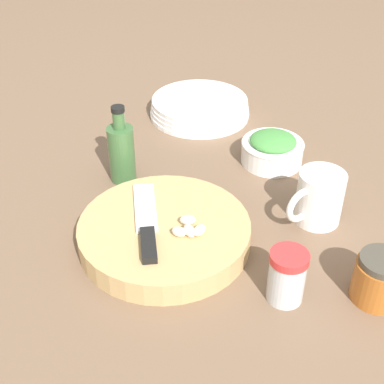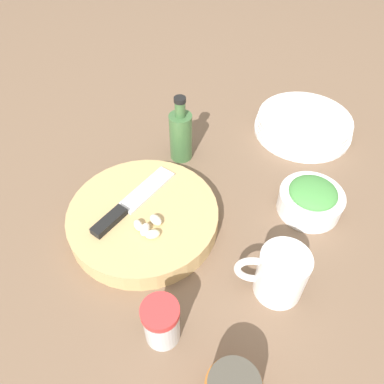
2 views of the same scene
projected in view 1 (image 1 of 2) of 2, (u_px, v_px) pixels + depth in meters
ground_plane at (224, 203)px, 0.94m from camera, size 5.00×5.00×0.00m
cutting_board at (164, 233)px, 0.84m from camera, size 0.27×0.27×0.04m
chef_knife at (147, 225)px, 0.82m from camera, size 0.20×0.05×0.01m
garlic_cloves at (189, 228)px, 0.81m from camera, size 0.05×0.06×0.02m
herb_bowl at (272, 149)px, 1.03m from camera, size 0.12×0.12×0.06m
spice_jar at (287, 276)px, 0.73m from camera, size 0.05×0.05×0.08m
coffee_mug at (318, 198)px, 0.88m from camera, size 0.08×0.11×0.09m
plate_stack at (200, 107)px, 1.20m from camera, size 0.22×0.22×0.04m
honey_jar at (379, 279)px, 0.74m from camera, size 0.07×0.07×0.07m
oil_bottle at (122, 152)px, 0.97m from camera, size 0.05×0.05×0.15m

